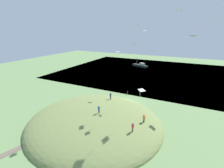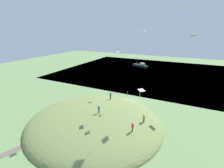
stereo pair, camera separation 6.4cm
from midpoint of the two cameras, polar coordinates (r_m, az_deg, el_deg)
The scene contains 17 objects.
ground_plane at distance 40.11m, azimuth 7.05°, elevation -6.66°, with size 160.00×160.00×0.00m, color #6C8D54.
lake_water at distance 70.38m, azimuth 16.05°, elevation 3.83°, with size 56.80×80.00×0.40m, color teal.
grass_hill at distance 32.10m, azimuth -6.29°, elevation -13.64°, with size 24.86×26.15×5.19m, color olive.
boat_on_lake at distance 79.98m, azimuth 10.30°, elevation 6.64°, with size 5.20×8.31×4.43m.
person_on_hilltop at distance 29.51m, azimuth -4.74°, elevation -8.71°, with size 0.53×0.53×1.56m.
person_watching_kites at distance 25.85m, azimuth 7.53°, elevation -14.77°, with size 0.42×0.42×1.60m.
person_with_child at distance 28.75m, azimuth 11.54°, elevation -11.69°, with size 0.66×0.66×1.56m.
person_near_shore at distance 36.00m, azimuth -0.50°, elevation -4.07°, with size 0.58×0.58×1.63m.
kite_0 at distance 35.93m, azimuth 27.39°, elevation 15.14°, with size 0.90×1.23×1.96m.
kite_1 at distance 28.69m, azimuth 8.31°, elevation 14.01°, with size 0.96×0.87×1.53m.
kite_3 at distance 37.24m, azimuth 2.14°, elevation 11.40°, with size 0.87×0.97×1.52m.
kite_4 at distance 31.87m, azimuth 9.19°, elevation 20.21°, with size 1.12×1.09×1.48m.
kite_7 at distance 21.53m, azimuth 10.64°, elevation -2.29°, with size 1.28×1.23×1.27m.
kite_9 at distance 34.73m, azimuth 11.80°, elevation 18.06°, with size 0.85×0.87×2.01m.
kite_10 at distance 21.61m, azimuth 23.31°, elevation 23.23°, with size 1.26×0.97×1.82m.
kite_11 at distance 30.48m, azimuth 32.73°, elevation 19.32°, with size 0.77×1.02×1.33m.
mooring_post at distance 44.70m, azimuth 5.72°, elevation -3.11°, with size 0.14×0.14×1.06m, color brown.
Camera 2 is at (34.35, 11.52, 17.19)m, focal length 25.30 mm.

